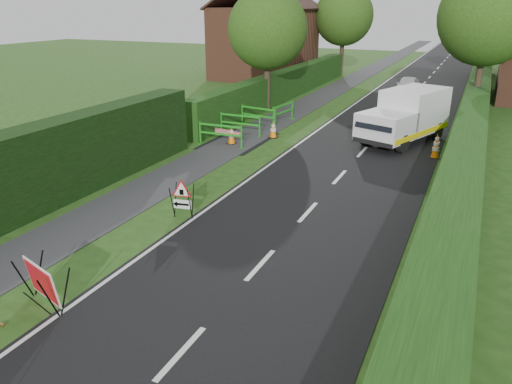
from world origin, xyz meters
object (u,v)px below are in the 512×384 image
(works_van, at_px, (406,115))
(hatchback_car, at_px, (408,85))
(triangle_sign, at_px, (181,196))
(red_rect_sign, at_px, (42,283))

(works_van, bearing_deg, hatchback_car, 117.70)
(triangle_sign, height_order, hatchback_car, hatchback_car)
(works_van, height_order, hatchback_car, works_van)
(works_van, distance_m, hatchback_car, 13.00)
(triangle_sign, bearing_deg, hatchback_car, 72.91)
(triangle_sign, distance_m, hatchback_car, 24.43)
(triangle_sign, bearing_deg, red_rect_sign, -102.47)
(red_rect_sign, relative_size, triangle_sign, 1.30)
(red_rect_sign, distance_m, works_van, 17.06)
(works_van, bearing_deg, red_rect_sign, -85.96)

